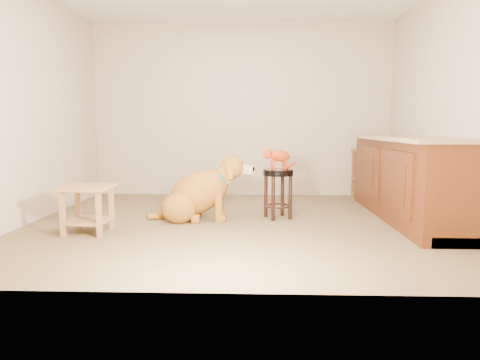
{
  "coord_description": "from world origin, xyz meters",
  "views": [
    {
      "loc": [
        0.21,
        -4.58,
        1.04
      ],
      "look_at": [
        0.04,
        0.21,
        0.45
      ],
      "focal_mm": 32.0,
      "sensor_mm": 36.0,
      "label": 1
    }
  ],
  "objects_px": {
    "side_table": "(88,202)",
    "tabby_kitten": "(277,156)",
    "padded_stool": "(278,184)",
    "wood_stool": "(368,173)",
    "golden_retriever": "(197,195)"
  },
  "relations": [
    {
      "from": "padded_stool",
      "to": "golden_retriever",
      "type": "height_order",
      "value": "golden_retriever"
    },
    {
      "from": "golden_retriever",
      "to": "tabby_kitten",
      "type": "bearing_deg",
      "value": 4.89
    },
    {
      "from": "padded_stool",
      "to": "side_table",
      "type": "xyz_separation_m",
      "value": [
        -1.92,
        -0.76,
        -0.09
      ]
    },
    {
      "from": "wood_stool",
      "to": "tabby_kitten",
      "type": "xyz_separation_m",
      "value": [
        -1.39,
        -1.37,
        0.33
      ]
    },
    {
      "from": "side_table",
      "to": "padded_stool",
      "type": "bearing_deg",
      "value": 21.62
    },
    {
      "from": "padded_stool",
      "to": "wood_stool",
      "type": "height_order",
      "value": "wood_stool"
    },
    {
      "from": "golden_retriever",
      "to": "tabby_kitten",
      "type": "xyz_separation_m",
      "value": [
        0.9,
        0.13,
        0.43
      ]
    },
    {
      "from": "golden_retriever",
      "to": "padded_stool",
      "type": "bearing_deg",
      "value": 4.97
    },
    {
      "from": "padded_stool",
      "to": "tabby_kitten",
      "type": "distance_m",
      "value": 0.31
    },
    {
      "from": "side_table",
      "to": "tabby_kitten",
      "type": "distance_m",
      "value": 2.09
    },
    {
      "from": "padded_stool",
      "to": "wood_stool",
      "type": "relative_size",
      "value": 0.77
    },
    {
      "from": "side_table",
      "to": "tabby_kitten",
      "type": "xyz_separation_m",
      "value": [
        1.91,
        0.76,
        0.4
      ]
    },
    {
      "from": "wood_stool",
      "to": "tabby_kitten",
      "type": "bearing_deg",
      "value": -135.34
    },
    {
      "from": "side_table",
      "to": "tabby_kitten",
      "type": "height_order",
      "value": "tabby_kitten"
    },
    {
      "from": "side_table",
      "to": "golden_retriever",
      "type": "xyz_separation_m",
      "value": [
        1.01,
        0.63,
        -0.02
      ]
    }
  ]
}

